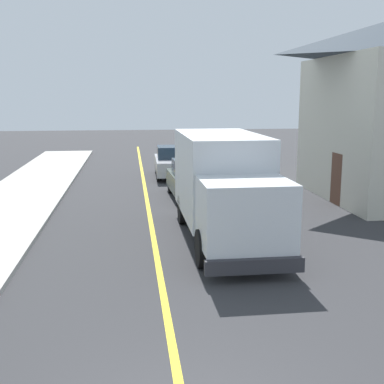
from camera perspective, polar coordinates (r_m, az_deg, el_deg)
centre_line_yellow at (r=16.16m, az=-4.53°, el=-4.75°), size 0.16×56.00×0.01m
box_truck at (r=15.25m, az=3.70°, el=1.11°), size 2.44×7.19×3.20m
parked_car_near at (r=21.38m, az=0.08°, el=1.33°), size 1.97×4.47×1.67m
parked_car_mid at (r=27.24m, az=-2.30°, el=3.41°), size 1.90×4.44×1.67m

